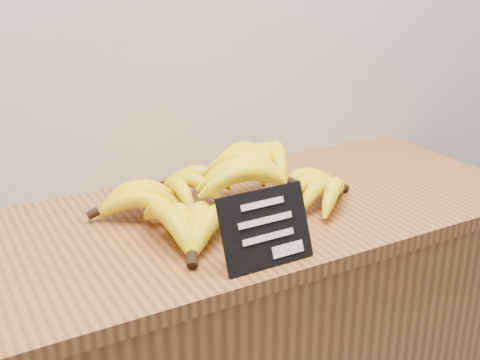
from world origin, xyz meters
name	(u,v)px	position (x,y,z in m)	size (l,w,h in m)	color
counter_top	(228,219)	(0.04, 2.75, 0.92)	(1.33, 0.54, 0.03)	brown
chalkboard_sign	(266,228)	(0.00, 2.54, 0.99)	(0.17, 0.01, 0.14)	black
banana_pile	(222,190)	(0.03, 2.75, 0.98)	(0.55, 0.37, 0.13)	yellow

